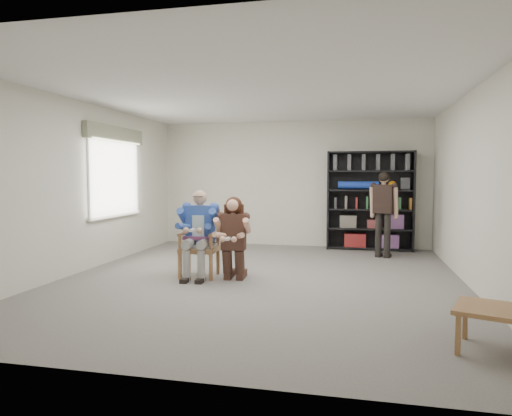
% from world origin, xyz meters
% --- Properties ---
extents(room_shell, '(6.00, 7.00, 2.80)m').
position_xyz_m(room_shell, '(0.00, 0.00, 1.40)').
color(room_shell, silver).
rests_on(room_shell, ground).
extents(floor, '(6.00, 7.00, 0.01)m').
position_xyz_m(floor, '(0.00, 0.00, 0.00)').
color(floor, slate).
rests_on(floor, ground).
extents(window_left, '(0.16, 2.00, 1.75)m').
position_xyz_m(window_left, '(-2.95, 1.00, 1.63)').
color(window_left, silver).
rests_on(window_left, room_shell).
extents(armchair, '(0.65, 0.63, 1.05)m').
position_xyz_m(armchair, '(-0.97, -0.02, 0.53)').
color(armchair, '#966336').
rests_on(armchair, floor).
extents(seated_man, '(0.64, 0.86, 1.37)m').
position_xyz_m(seated_man, '(-0.97, -0.02, 0.68)').
color(seated_man, navy).
rests_on(seated_man, floor).
extents(kneeling_woman, '(0.58, 0.87, 1.25)m').
position_xyz_m(kneeling_woman, '(-0.39, -0.14, 0.63)').
color(kneeling_woman, '#341F19').
rests_on(kneeling_woman, floor).
extents(bookshelf, '(1.80, 0.38, 2.10)m').
position_xyz_m(bookshelf, '(1.70, 3.28, 1.05)').
color(bookshelf, black).
rests_on(bookshelf, floor).
extents(standing_man, '(0.58, 0.43, 1.66)m').
position_xyz_m(standing_man, '(1.92, 2.35, 0.83)').
color(standing_man, black).
rests_on(standing_man, floor).
extents(side_table, '(0.75, 0.75, 0.41)m').
position_xyz_m(side_table, '(2.60, -2.35, 0.20)').
color(side_table, '#966336').
rests_on(side_table, floor).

